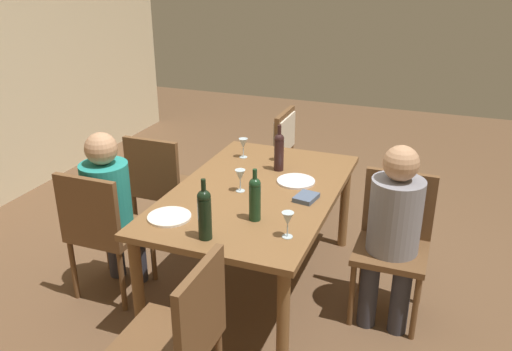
{
  "coord_description": "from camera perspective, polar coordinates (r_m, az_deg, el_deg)",
  "views": [
    {
      "loc": [
        -2.96,
        -1.13,
        2.18
      ],
      "look_at": [
        0.0,
        0.0,
        0.84
      ],
      "focal_mm": 37.31,
      "sensor_mm": 36.0,
      "label": 1
    }
  ],
  "objects": [
    {
      "name": "person_woman_host",
      "position": [
        3.63,
        -15.39,
        -2.71
      ],
      "size": [
        0.36,
        0.31,
        1.14
      ],
      "rotation": [
        0.0,
        0.0,
        -1.57
      ],
      "color": "#33333D",
      "rests_on": "ground_plane"
    },
    {
      "name": "wine_glass_near_left",
      "position": [
        3.99,
        -1.38,
        3.39
      ],
      "size": [
        0.07,
        0.07,
        0.15
      ],
      "color": "silver",
      "rests_on": "dining_table"
    },
    {
      "name": "wine_bottle_tall_green",
      "position": [
        2.85,
        -5.53,
        -3.99
      ],
      "size": [
        0.08,
        0.08,
        0.35
      ],
      "color": "black",
      "rests_on": "dining_table"
    },
    {
      "name": "wine_glass_near_right",
      "position": [
        3.42,
        -1.7,
        -0.06
      ],
      "size": [
        0.07,
        0.07,
        0.15
      ],
      "color": "silver",
      "rests_on": "dining_table"
    },
    {
      "name": "handbag",
      "position": [
        4.69,
        -7.11,
        -3.49
      ],
      "size": [
        0.12,
        0.28,
        0.22
      ],
      "primitive_type": "cube",
      "rotation": [
        0.0,
        0.0,
        -1.56
      ],
      "color": "brown",
      "rests_on": "ground_plane"
    },
    {
      "name": "wine_bottle_short_olive",
      "position": [
        3.04,
        -0.12,
        -2.37
      ],
      "size": [
        0.07,
        0.07,
        0.32
      ],
      "color": "#19381E",
      "rests_on": "dining_table"
    },
    {
      "name": "chair_far_right",
      "position": [
        4.17,
        -10.15,
        -0.74
      ],
      "size": [
        0.44,
        0.44,
        0.92
      ],
      "rotation": [
        0.0,
        0.0,
        -1.57
      ],
      "color": "brown",
      "rests_on": "ground_plane"
    },
    {
      "name": "dinner_plate_host",
      "position": [
        3.6,
        4.3,
        -0.61
      ],
      "size": [
        0.26,
        0.26,
        0.01
      ],
      "primitive_type": "cylinder",
      "color": "white",
      "rests_on": "dining_table"
    },
    {
      "name": "dining_table",
      "position": [
        3.51,
        0.0,
        -2.72
      ],
      "size": [
        1.68,
        1.03,
        0.74
      ],
      "color": "brown",
      "rests_on": "ground_plane"
    },
    {
      "name": "ground_plane",
      "position": [
        3.84,
        0.0,
        -11.63
      ],
      "size": [
        10.0,
        10.0,
        0.0
      ],
      "primitive_type": "plane",
      "color": "brown"
    },
    {
      "name": "wine_glass_far",
      "position": [
        2.87,
        3.42,
        -4.74
      ],
      "size": [
        0.07,
        0.07,
        0.15
      ],
      "color": "silver",
      "rests_on": "dining_table"
    },
    {
      "name": "chair_near",
      "position": [
        3.47,
        14.58,
        -6.21
      ],
      "size": [
        0.44,
        0.44,
        0.92
      ],
      "rotation": [
        0.0,
        0.0,
        1.57
      ],
      "color": "brown",
      "rests_on": "ground_plane"
    },
    {
      "name": "dinner_plate_guest_left",
      "position": [
        3.16,
        -9.27,
        -4.39
      ],
      "size": [
        0.26,
        0.26,
        0.01
      ],
      "primitive_type": "cylinder",
      "color": "white",
      "rests_on": "dining_table"
    },
    {
      "name": "folded_napkin",
      "position": [
        3.35,
        5.4,
        -2.36
      ],
      "size": [
        0.18,
        0.14,
        0.03
      ],
      "primitive_type": "cube",
      "rotation": [
        0.0,
        0.0,
        -0.17
      ],
      "color": "#4C5B75",
      "rests_on": "dining_table"
    },
    {
      "name": "chair_right_end",
      "position": [
        4.64,
        3.93,
        2.89
      ],
      "size": [
        0.44,
        0.46,
        0.92
      ],
      "rotation": [
        0.0,
        0.0,
        3.14
      ],
      "color": "brown",
      "rests_on": "ground_plane"
    },
    {
      "name": "wine_bottle_dark_red",
      "position": [
        3.74,
        2.48,
        2.69
      ],
      "size": [
        0.07,
        0.07,
        0.33
      ],
      "color": "black",
      "rests_on": "dining_table"
    },
    {
      "name": "chair_far_left",
      "position": [
        3.61,
        -16.21,
        -5.23
      ],
      "size": [
        0.44,
        0.44,
        0.92
      ],
      "rotation": [
        0.0,
        0.0,
        -1.57
      ],
      "color": "brown",
      "rests_on": "ground_plane"
    },
    {
      "name": "wine_glass_centre",
      "position": [
        3.93,
        2.56,
        3.07
      ],
      "size": [
        0.07,
        0.07,
        0.15
      ],
      "color": "silver",
      "rests_on": "dining_table"
    },
    {
      "name": "chair_left_end",
      "position": [
        2.61,
        -8.09,
        -16.45
      ],
      "size": [
        0.44,
        0.44,
        0.92
      ],
      "color": "brown",
      "rests_on": "ground_plane"
    },
    {
      "name": "person_man_bearded",
      "position": [
        3.31,
        14.55,
        -5.09
      ],
      "size": [
        0.36,
        0.32,
        1.16
      ],
      "rotation": [
        0.0,
        0.0,
        1.57
      ],
      "color": "#33333D",
      "rests_on": "ground_plane"
    }
  ]
}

